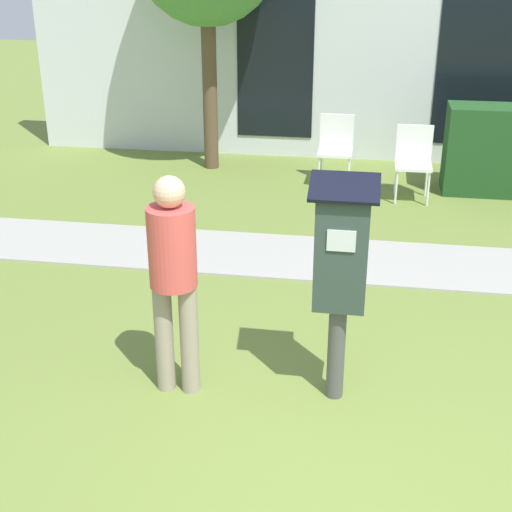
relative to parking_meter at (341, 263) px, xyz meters
name	(u,v)px	position (x,y,z in m)	size (l,w,h in m)	color
ground_plane	(344,504)	(0.12, -1.06, -1.02)	(40.00, 40.00, 0.00)	olive
sidewalk	(361,261)	(0.12, 2.35, -1.01)	(12.00, 1.10, 0.02)	#A3A099
building_facade	(375,47)	(0.12, 6.22, 0.58)	(10.00, 0.26, 3.20)	silver
parking_meter	(341,263)	(0.00, 0.00, 0.00)	(0.44, 0.31, 1.59)	#4C4C4C
person_standing	(173,270)	(-1.10, -0.10, -0.09)	(0.32, 0.32, 1.58)	gray
outdoor_chair_left	(336,144)	(-0.31, 4.91, -0.49)	(0.44, 0.44, 0.90)	white
outdoor_chair_middle	(414,157)	(0.67, 4.46, -0.49)	(0.44, 0.44, 0.90)	white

